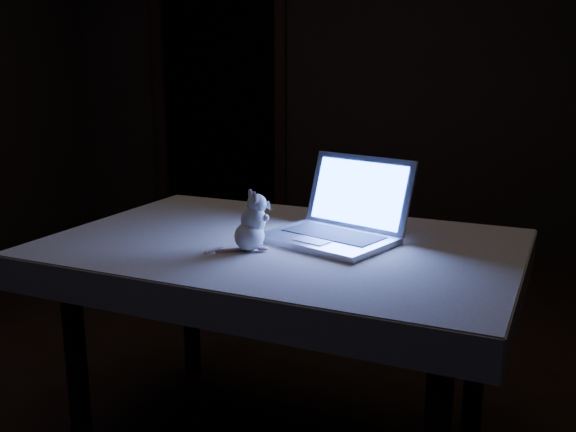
% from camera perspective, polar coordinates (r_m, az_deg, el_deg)
% --- Properties ---
extents(floor, '(5.00, 5.00, 0.00)m').
position_cam_1_polar(floor, '(2.72, -0.92, -17.17)').
color(floor, black).
rests_on(floor, ground).
extents(back_wall, '(4.50, 0.04, 2.60)m').
position_cam_1_polar(back_wall, '(4.81, 6.63, 12.27)').
color(back_wall, black).
rests_on(back_wall, ground).
extents(doorway, '(1.06, 0.36, 2.13)m').
position_cam_1_polar(doorway, '(5.07, -6.05, 9.68)').
color(doorway, black).
rests_on(doorway, back_wall).
extents(table, '(1.61, 1.19, 0.78)m').
position_cam_1_polar(table, '(2.35, -0.46, -11.66)').
color(table, black).
rests_on(table, floor).
extents(tablecloth, '(1.81, 1.47, 0.11)m').
position_cam_1_polar(tablecloth, '(2.21, -2.03, -3.79)').
color(tablecloth, beige).
rests_on(tablecloth, table).
extents(laptop, '(0.54, 0.52, 0.28)m').
position_cam_1_polar(laptop, '(2.16, 3.54, 1.29)').
color(laptop, '#B7B7BB').
rests_on(laptop, tablecloth).
extents(plush_mouse, '(0.16, 0.16, 0.20)m').
position_cam_1_polar(plush_mouse, '(2.08, -3.47, -0.45)').
color(plush_mouse, silver).
rests_on(plush_mouse, tablecloth).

